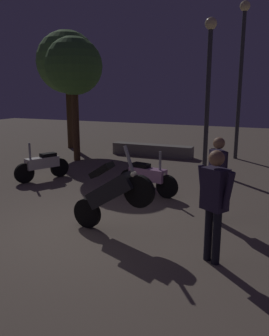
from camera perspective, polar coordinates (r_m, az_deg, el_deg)
The scene contains 11 objects.
ground_plane at distance 6.54m, azimuth -8.79°, elevation -10.14°, with size 40.00×40.00×0.00m, color #756656.
motorcycle_black_foreground at distance 6.12m, azimuth -3.83°, elevation -4.22°, with size 1.66×0.39×1.63m.
motorcycle_pink_parked_left at distance 8.51m, azimuth 2.17°, elevation -1.48°, with size 1.65×0.48×1.11m.
motorcycle_white_parked_right at distance 10.21m, azimuth -14.98°, elevation 0.49°, with size 0.78×1.55×1.11m.
person_rider_beside at distance 6.78m, azimuth 13.55°, elevation -0.68°, with size 0.42×0.61×1.67m.
person_bystander_far at distance 5.13m, azimuth 13.09°, elevation -4.68°, with size 0.62×0.41×1.70m.
streetlamp_near at distance 11.07m, azimuth 12.17°, elevation 14.76°, with size 0.36×0.36×4.63m.
streetlamp_far at distance 13.43m, azimuth 17.26°, elevation 16.25°, with size 0.36×0.36×5.55m.
tree_left_bg at distance 15.60m, azimuth -11.06°, elevation 16.74°, with size 2.61×2.61×5.00m.
tree_center_bg at distance 12.69m, azimuth -10.01°, elevation 16.12°, with size 2.00×2.00×4.36m.
planter_wall_low at distance 13.59m, azimuth 2.93°, elevation 2.97°, with size 3.23×0.50×0.45m.
Camera 1 is at (3.30, -5.05, 2.53)m, focal length 36.85 mm.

